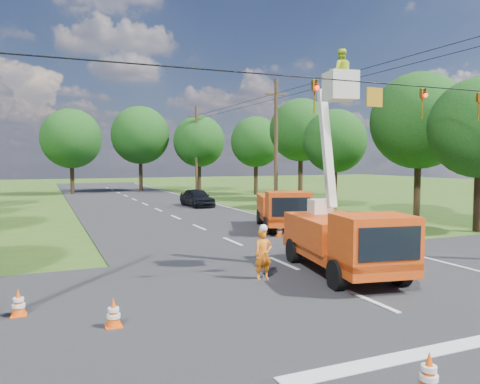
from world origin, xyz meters
name	(u,v)px	position (x,y,z in m)	size (l,w,h in m)	color
ground	(176,218)	(0.00, 20.00, 0.00)	(140.00, 140.00, 0.00)	#325118
road_main	(176,218)	(0.00, 20.00, 0.00)	(12.00, 100.00, 0.06)	black
road_cross	(329,284)	(0.00, 2.00, 0.00)	(56.00, 10.00, 0.07)	black
stop_bar	(470,345)	(0.00, -3.20, 0.00)	(9.00, 0.45, 0.02)	silver
edge_line	(252,214)	(5.60, 20.00, 0.00)	(0.12, 90.00, 0.02)	silver
bucket_truck	(344,228)	(1.16, 2.87, 1.59)	(3.22, 6.30, 7.60)	#D5490F
second_truck	(282,209)	(4.05, 12.62, 1.16)	(4.07, 6.35, 2.23)	#D5490F
ground_worker	(263,254)	(-1.65, 3.30, 0.83)	(0.61, 0.40, 1.66)	orange
distant_car	(197,198)	(3.58, 26.52, 0.75)	(1.78, 4.42, 1.51)	black
traffic_cone_0	(429,373)	(-2.35, -4.40, 0.36)	(0.38, 0.38, 0.71)	#F4520C
traffic_cone_2	(280,230)	(2.77, 10.52, 0.36)	(0.38, 0.38, 0.71)	#F4520C
traffic_cone_3	(113,313)	(-6.72, 0.75, 0.36)	(0.38, 0.38, 0.71)	#F4520C
traffic_cone_4	(18,303)	(-8.77, 2.46, 0.36)	(0.38, 0.38, 0.71)	#F4520C
traffic_cone_6	(272,215)	(5.15, 16.11, 0.36)	(0.38, 0.38, 0.71)	#F4520C
pole_right_mid	(276,143)	(8.50, 22.00, 5.11)	(1.80, 0.30, 10.00)	#4C3823
pole_right_far	(196,149)	(8.50, 42.00, 5.11)	(1.80, 0.30, 10.00)	#4C3823
signal_span	(390,97)	(2.23, 1.99, 5.88)	(18.00, 0.29, 1.07)	black
tree_right_a	(480,128)	(13.50, 8.00, 5.56)	(5.40, 5.40, 8.28)	#382616
tree_right_b	(419,121)	(15.00, 14.00, 6.43)	(6.40, 6.40, 9.65)	#382616
tree_right_c	(335,141)	(13.20, 21.00, 5.31)	(5.00, 5.00, 7.83)	#382616
tree_right_d	(301,130)	(14.80, 29.00, 6.68)	(6.00, 6.00, 9.70)	#382616
tree_right_e	(256,142)	(13.80, 37.00, 5.81)	(5.60, 5.60, 8.63)	#382616
tree_far_a	(71,139)	(-5.00, 45.00, 6.19)	(6.60, 6.60, 9.50)	#382616
tree_far_b	(140,135)	(3.00, 47.00, 6.81)	(7.00, 7.00, 10.32)	#382616
tree_far_c	(199,141)	(9.50, 44.00, 6.06)	(6.20, 6.20, 9.18)	#382616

